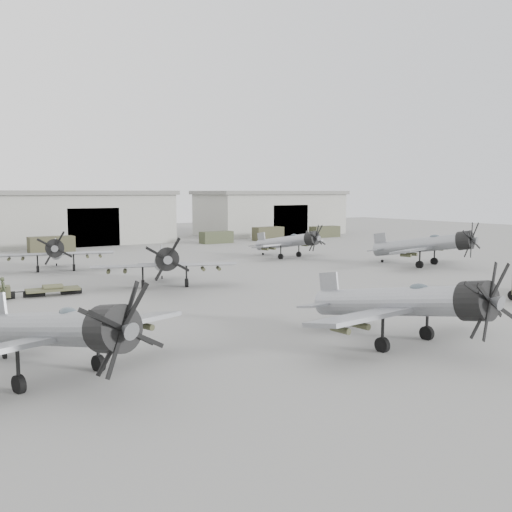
{
  "coord_description": "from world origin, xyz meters",
  "views": [
    {
      "loc": [
        -27.24,
        -32.63,
        8.44
      ],
      "look_at": [
        1.71,
        11.7,
        2.5
      ],
      "focal_mm": 40.0,
      "sensor_mm": 36.0,
      "label": 1
    }
  ],
  "objects": [
    {
      "name": "ground",
      "position": [
        0.0,
        0.0,
        0.0
      ],
      "size": [
        220.0,
        220.0,
        0.0
      ],
      "primitive_type": "plane",
      "color": "slate",
      "rests_on": "ground"
    },
    {
      "name": "hangar_center",
      "position": [
        0.0,
        61.96,
        4.37
      ],
      "size": [
        29.0,
        14.8,
        8.7
      ],
      "color": "gray",
      "rests_on": "ground"
    },
    {
      "name": "hangar_right",
      "position": [
        38.0,
        61.96,
        4.37
      ],
      "size": [
        29.0,
        14.8,
        8.7
      ],
      "color": "gray",
      "rests_on": "ground"
    },
    {
      "name": "support_truck_3",
      "position": [
        -7.72,
        50.0,
        1.12
      ],
      "size": [
        6.15,
        2.2,
        2.24
      ],
      "primitive_type": "cube",
      "color": "#3B3A26",
      "rests_on": "ground"
    },
    {
      "name": "support_truck_5",
      "position": [
        18.85,
        50.0,
        0.98
      ],
      "size": [
        5.43,
        2.2,
        1.97
      ],
      "primitive_type": "cube",
      "color": "#393F29",
      "rests_on": "ground"
    },
    {
      "name": "support_truck_6",
      "position": [
        29.26,
        50.0,
        1.18
      ],
      "size": [
        5.44,
        2.2,
        2.36
      ],
      "primitive_type": "cube",
      "color": "#383825",
      "rests_on": "ground"
    },
    {
      "name": "support_truck_7",
      "position": [
        42.2,
        50.0,
        1.04
      ],
      "size": [
        5.9,
        2.2,
        2.07
      ],
      "primitive_type": "cube",
      "color": "#383A26",
      "rests_on": "ground"
    },
    {
      "name": "aircraft_near_0",
      "position": [
        -20.98,
        -7.23,
        2.36
      ],
      "size": [
        13.0,
        11.71,
        5.19
      ],
      "rotation": [
        0.0,
        0.0,
        0.28
      ],
      "color": "gray",
      "rests_on": "ground"
    },
    {
      "name": "aircraft_near_1",
      "position": [
        -3.47,
        -11.51,
        2.42
      ],
      "size": [
        13.37,
        12.03,
        5.32
      ],
      "rotation": [
        0.0,
        0.0,
        0.1
      ],
      "color": "#92949A",
      "rests_on": "ground"
    },
    {
      "name": "aircraft_mid_1",
      "position": [
        -6.73,
        13.54,
        2.31
      ],
      "size": [
        12.59,
        11.36,
        5.09
      ],
      "rotation": [
        0.0,
        0.0,
        -0.37
      ],
      "color": "#999CA2",
      "rests_on": "ground"
    },
    {
      "name": "aircraft_mid_3",
      "position": [
        24.63,
        10.72,
        2.48
      ],
      "size": [
        13.65,
        12.29,
        5.46
      ],
      "rotation": [
        0.0,
        0.0,
        0.3
      ],
      "color": "gray",
      "rests_on": "ground"
    },
    {
      "name": "aircraft_far_0",
      "position": [
        -12.19,
        29.47,
        2.2
      ],
      "size": [
        12.16,
        10.95,
        4.84
      ],
      "rotation": [
        0.0,
        0.0,
        -0.25
      ],
      "color": "#999BA1",
      "rests_on": "ground"
    },
    {
      "name": "aircraft_far_1",
      "position": [
        16.37,
        25.98,
        2.13
      ],
      "size": [
        11.78,
        10.6,
        4.68
      ],
      "rotation": [
        0.0,
        0.0,
        0.21
      ],
      "color": "gray",
      "rests_on": "ground"
    },
    {
      "name": "tug_trailer",
      "position": [
        -18.59,
        15.41,
        0.55
      ],
      "size": [
        7.43,
        2.18,
        1.48
      ],
      "rotation": [
        0.0,
        0.0,
        -0.11
      ],
      "color": "#43442C",
      "rests_on": "ground"
    },
    {
      "name": "ground_crew",
      "position": [
        -19.84,
        14.48,
        0.96
      ],
      "size": [
        0.48,
        0.72,
        1.93
      ],
      "primitive_type": "imported",
      "rotation": [
        0.0,
        0.0,
        1.54
      ],
      "color": "#373E28",
      "rests_on": "ground"
    }
  ]
}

